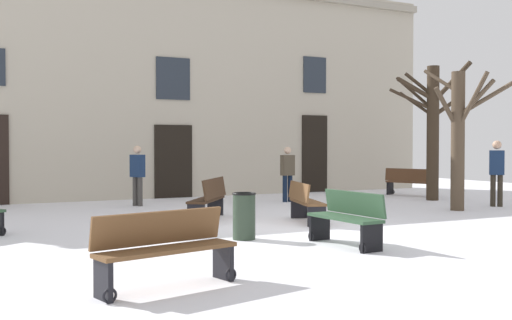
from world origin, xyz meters
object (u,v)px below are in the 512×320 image
object	(u,v)px
bench_back_to_back_right	(347,218)
person_strolling	(138,173)
litter_bin	(244,216)
person_by_shop_door	(497,170)
bench_near_lamp	(305,202)
tree_foreground	(459,134)
bench_back_to_back_left	(165,248)
bench_facing_shops	(410,182)
bench_near_center_tree	(209,198)
tree_center	(432,126)
person_crossing_plaza	(288,171)

from	to	relation	value
bench_back_to_back_right	person_strolling	xyz separation A→B (m)	(-1.34, 7.97, 0.46)
litter_bin	person_by_shop_door	distance (m)	8.87
litter_bin	bench_near_lamp	size ratio (longest dim) A/B	0.50
tree_foreground	bench_back_to_back_left	world-z (taller)	tree_foreground
litter_bin	bench_facing_shops	distance (m)	10.60
bench_facing_shops	bench_near_lamp	bearing A→B (deg)	101.25
litter_bin	bench_near_center_tree	bearing A→B (deg)	79.81
tree_foreground	bench_near_center_tree	xyz separation A→B (m)	(-6.40, 1.17, -1.48)
tree_center	person_strolling	bearing A→B (deg)	164.96
litter_bin	person_by_shop_door	world-z (taller)	person_by_shop_door
tree_foreground	person_strolling	bearing A→B (deg)	145.74
bench_near_center_tree	person_by_shop_door	bearing A→B (deg)	121.04
bench_facing_shops	person_strolling	world-z (taller)	person_strolling
bench_back_to_back_right	bench_facing_shops	world-z (taller)	bench_back_to_back_right
tree_foreground	bench_back_to_back_left	xyz separation A→B (m)	(-9.33, -4.68, -1.48)
bench_back_to_back_right	bench_facing_shops	size ratio (longest dim) A/B	0.89
bench_back_to_back_left	bench_back_to_back_right	bearing A→B (deg)	9.64
person_by_shop_door	bench_near_center_tree	bearing A→B (deg)	-140.58
litter_bin	bench_facing_shops	size ratio (longest dim) A/B	0.48
bench_back_to_back_right	person_crossing_plaza	xyz separation A→B (m)	(2.95, 7.19, 0.43)
bench_near_center_tree	bench_back_to_back_right	bearing A→B (deg)	46.51
bench_near_center_tree	bench_facing_shops	bearing A→B (deg)	146.34
person_strolling	bench_back_to_back_right	bearing A→B (deg)	158.37
litter_bin	bench_back_to_back_left	size ratio (longest dim) A/B	0.46
bench_back_to_back_right	person_by_shop_door	size ratio (longest dim) A/B	0.86
bench_back_to_back_right	bench_facing_shops	xyz separation A→B (m)	(7.62, 7.21, 0.00)
bench_back_to_back_left	person_by_shop_door	bearing A→B (deg)	11.37
bench_back_to_back_left	person_crossing_plaza	distance (m)	10.92
bench_back_to_back_left	person_strolling	bearing A→B (deg)	63.45
litter_bin	bench_back_to_back_right	world-z (taller)	bench_back_to_back_right
person_crossing_plaza	person_by_shop_door	bearing A→B (deg)	137.83
litter_bin	person_by_shop_door	size ratio (longest dim) A/B	0.46
litter_bin	person_crossing_plaza	distance (m)	7.18
person_crossing_plaza	person_by_shop_door	xyz separation A→B (m)	(4.41, -3.74, 0.11)
litter_bin	bench_back_to_back_left	world-z (taller)	bench_back_to_back_left
tree_center	person_crossing_plaza	xyz separation A→B (m)	(-4.17, 1.50, -1.36)
bench_back_to_back_left	bench_near_lamp	world-z (taller)	bench_back_to_back_left
litter_bin	person_crossing_plaza	bearing A→B (deg)	54.23
bench_back_to_back_right	person_by_shop_door	world-z (taller)	person_by_shop_door
person_crossing_plaza	bench_near_lamp	bearing A→B (deg)	63.14
person_crossing_plaza	person_by_shop_door	distance (m)	5.79
bench_facing_shops	person_crossing_plaza	xyz separation A→B (m)	(-4.66, -0.02, 0.43)
litter_bin	bench_near_center_tree	distance (m)	3.01
bench_facing_shops	bench_back_to_back_right	bearing A→B (deg)	111.91
tree_center	person_by_shop_door	world-z (taller)	tree_center
bench_back_to_back_right	bench_facing_shops	distance (m)	10.49
tree_center	bench_facing_shops	xyz separation A→B (m)	(0.49, 1.52, -1.79)
tree_center	person_crossing_plaza	distance (m)	4.64
bench_near_center_tree	bench_near_lamp	distance (m)	2.19
tree_center	litter_bin	size ratio (longest dim) A/B	4.92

